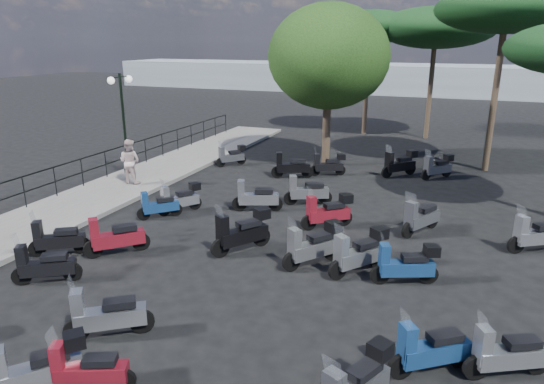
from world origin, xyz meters
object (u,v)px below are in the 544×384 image
at_px(scooter_23, 400,164).
at_px(broadleaf_tree, 329,57).
at_px(scooter_3, 180,199).
at_px(scooter_16, 307,192).
at_px(scooter_8, 242,232).
at_px(scooter_25, 507,355).
at_px(lamp_post_2, 123,118).
at_px(scooter_27, 420,218).
at_px(scooter_11, 291,167).
at_px(scooter_2, 44,266).
at_px(pine_2, 370,27).
at_px(pedestrian_far, 130,161).
at_px(scooter_32, 313,246).
at_px(scooter_5, 231,156).
at_px(scooter_15, 359,253).
at_px(pine_1, 507,9).
at_px(scooter_13, 87,371).
at_px(scooter_28, 538,234).
at_px(scooter_9, 115,238).
at_px(scooter_10, 256,198).
at_px(scooter_7, 39,369).
at_px(scooter_4, 158,206).
at_px(scooter_17, 328,165).
at_px(scooter_31, 57,240).
at_px(scooter_21, 406,265).
at_px(scooter_29, 437,167).
at_px(scooter_14, 106,316).
at_px(scooter_26, 430,350).
at_px(pine_0, 436,28).

xyz_separation_m(scooter_23, broadleaf_tree, (-3.45, 0.63, 4.36)).
xyz_separation_m(scooter_3, scooter_16, (3.74, 2.36, -0.00)).
distance_m(scooter_8, scooter_25, 7.16).
distance_m(lamp_post_2, scooter_27, 12.58).
relative_size(lamp_post_2, scooter_11, 2.47).
height_order(scooter_2, scooter_16, scooter_16).
height_order(scooter_25, pine_2, pine_2).
bearing_deg(broadleaf_tree, pedestrian_far, -135.55).
bearing_deg(scooter_32, scooter_5, -15.32).
bearing_deg(pine_2, scooter_15, -79.07).
bearing_deg(pedestrian_far, scooter_8, 146.17).
distance_m(broadleaf_tree, pine_2, 8.69).
bearing_deg(pine_1, broadleaf_tree, -165.41).
bearing_deg(scooter_5, scooter_15, 170.65).
distance_m(scooter_13, scooter_23, 15.85).
relative_size(scooter_8, scooter_28, 1.08).
relative_size(scooter_8, scooter_32, 1.08).
bearing_deg(scooter_32, scooter_16, -33.15).
xyz_separation_m(scooter_9, scooter_25, (9.58, -1.63, -0.04)).
bearing_deg(scooter_8, scooter_10, -39.84).
bearing_deg(scooter_7, scooter_23, -61.59).
distance_m(scooter_32, broadleaf_tree, 11.41).
bearing_deg(scooter_10, pedestrian_far, 60.06).
bearing_deg(scooter_4, scooter_5, -38.96).
distance_m(pedestrian_far, scooter_11, 6.56).
xyz_separation_m(scooter_11, scooter_16, (1.67, -3.07, -0.01)).
distance_m(scooter_17, scooter_31, 11.54).
bearing_deg(scooter_17, broadleaf_tree, -7.76).
bearing_deg(scooter_21, scooter_7, 117.15).
height_order(pedestrian_far, scooter_11, pedestrian_far).
bearing_deg(scooter_10, scooter_16, -69.82).
xyz_separation_m(scooter_4, scooter_29, (8.19, 8.33, 0.07)).
height_order(scooter_10, scooter_11, scooter_11).
height_order(pedestrian_far, scooter_9, pedestrian_far).
height_order(scooter_14, scooter_28, scooter_28).
xyz_separation_m(scooter_8, scooter_23, (3.00, 9.50, -0.03)).
distance_m(scooter_13, scooter_32, 6.31).
relative_size(scooter_9, scooter_14, 0.96).
bearing_deg(scooter_14, lamp_post_2, -0.07).
distance_m(scooter_15, scooter_16, 5.38).
height_order(scooter_13, scooter_28, scooter_28).
distance_m(scooter_14, scooter_23, 14.65).
bearing_deg(scooter_13, scooter_11, -18.63).
distance_m(scooter_7, scooter_17, 14.89).
bearing_deg(scooter_26, scooter_23, -26.86).
bearing_deg(scooter_14, pine_1, -59.08).
bearing_deg(scooter_25, pine_0, -20.58).
bearing_deg(scooter_15, scooter_21, -149.85).
xyz_separation_m(scooter_5, scooter_16, (4.96, -4.04, 0.03)).
height_order(scooter_3, scooter_8, scooter_8).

